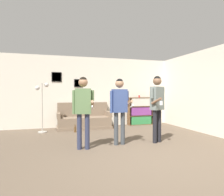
{
  "coord_description": "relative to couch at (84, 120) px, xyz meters",
  "views": [
    {
      "loc": [
        -1.9,
        -3.27,
        1.3
      ],
      "look_at": [
        -0.28,
        2.23,
        1.16
      ],
      "focal_mm": 32.0,
      "sensor_mm": 36.0,
      "label": 1
    }
  ],
  "objects": [
    {
      "name": "person_watcher_holding_cup",
      "position": [
        1.53,
        -2.68,
        0.78
      ],
      "size": [
        0.46,
        0.55,
        1.75
      ],
      "color": "black",
      "rests_on": "ground_plane"
    },
    {
      "name": "couch",
      "position": [
        0.0,
        0.0,
        0.0
      ],
      "size": [
        1.95,
        0.8,
        0.94
      ],
      "color": "#7A6651",
      "rests_on": "ground_plane"
    },
    {
      "name": "drinking_cup",
      "position": [
        2.3,
        0.19,
        0.86
      ],
      "size": [
        0.07,
        0.07,
        0.09
      ],
      "color": "red",
      "rests_on": "bookshelf"
    },
    {
      "name": "bookshelf",
      "position": [
        2.36,
        0.19,
        0.25
      ],
      "size": [
        1.06,
        0.3,
        1.12
      ],
      "color": "brown",
      "rests_on": "ground_plane"
    },
    {
      "name": "person_player_foreground_left",
      "position": [
        -0.42,
        -2.76,
        0.72
      ],
      "size": [
        0.49,
        0.52,
        1.67
      ],
      "color": "#2D334C",
      "rests_on": "ground_plane"
    },
    {
      "name": "wall_back",
      "position": [
        0.81,
        0.41,
        1.05
      ],
      "size": [
        7.91,
        0.08,
        2.7
      ],
      "color": "silver",
      "rests_on": "ground_plane"
    },
    {
      "name": "floor_lamp",
      "position": [
        -1.44,
        -0.43,
        0.76
      ],
      "size": [
        0.43,
        0.28,
        1.64
      ],
      "color": "#ADA89E",
      "rests_on": "ground_plane"
    },
    {
      "name": "person_player_foreground_center",
      "position": [
        0.51,
        -2.61,
        0.72
      ],
      "size": [
        0.51,
        0.44,
        1.66
      ],
      "color": "#3D4247",
      "rests_on": "ground_plane"
    },
    {
      "name": "ground_plane",
      "position": [
        0.82,
        -4.07,
        -0.3
      ],
      "size": [
        20.0,
        20.0,
        0.0
      ],
      "primitive_type": "plane",
      "color": "brown"
    },
    {
      "name": "bottle_on_floor",
      "position": [
        -0.4,
        -0.7,
        -0.2
      ],
      "size": [
        0.07,
        0.07,
        0.26
      ],
      "color": "brown",
      "rests_on": "ground_plane"
    },
    {
      "name": "wall_right",
      "position": [
        3.6,
        -1.84,
        1.05
      ],
      "size": [
        0.06,
        6.85,
        2.7
      ],
      "color": "silver",
      "rests_on": "ground_plane"
    }
  ]
}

